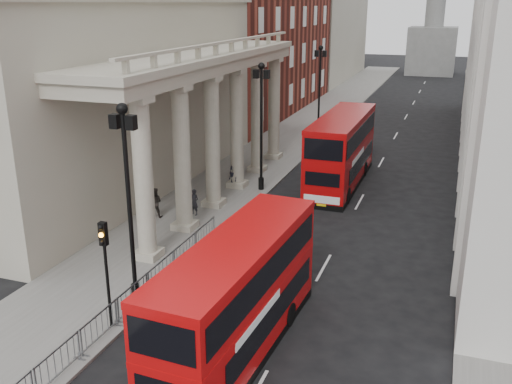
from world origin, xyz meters
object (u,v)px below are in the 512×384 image
object	(u,v)px
lamp_post_north	(320,86)
bus_near	(238,295)
pedestrian_b	(155,202)
pedestrian_c	(234,176)
lamp_post_south	(128,193)
pedestrian_a	(194,202)
lamp_post_mid	(261,118)
bus_far	(342,149)
traffic_light	(105,256)

from	to	relation	value
lamp_post_north	bus_near	size ratio (longest dim) A/B	0.82
pedestrian_b	pedestrian_c	bearing A→B (deg)	-121.35
lamp_post_south	lamp_post_north	world-z (taller)	same
pedestrian_a	pedestrian_c	distance (m)	5.65
pedestrian_b	pedestrian_c	distance (m)	7.09
lamp_post_south	lamp_post_mid	xyz separation A→B (m)	(0.00, 16.00, 0.00)
pedestrian_c	lamp_post_south	bearing A→B (deg)	-48.34
lamp_post_mid	pedestrian_b	xyz separation A→B (m)	(-4.11, -6.96, -3.91)
bus_far	lamp_post_mid	bearing A→B (deg)	-145.28
lamp_post_mid	bus_far	distance (m)	6.17
pedestrian_b	pedestrian_c	size ratio (longest dim) A/B	1.11
lamp_post_north	pedestrian_c	distance (m)	16.82
pedestrian_a	pedestrian_b	world-z (taller)	pedestrian_b
pedestrian_a	bus_far	bearing A→B (deg)	65.32
pedestrian_b	lamp_post_mid	bearing A→B (deg)	-133.54
lamp_post_mid	lamp_post_north	xyz separation A→B (m)	(0.00, 16.00, 0.00)
lamp_post_mid	pedestrian_a	size ratio (longest dim) A/B	5.36
pedestrian_c	traffic_light	bearing A→B (deg)	-48.78
lamp_post_mid	pedestrian_b	distance (m)	8.98
bus_far	pedestrian_a	world-z (taller)	bus_far
bus_near	lamp_post_north	bearing A→B (deg)	101.85
bus_near	bus_far	world-z (taller)	bus_far
lamp_post_north	pedestrian_a	bearing A→B (deg)	-95.50
lamp_post_mid	pedestrian_c	world-z (taller)	lamp_post_mid
lamp_post_south	pedestrian_a	xyz separation A→B (m)	(-2.11, 10.12, -4.02)
lamp_post_south	pedestrian_c	distance (m)	16.37
lamp_post_north	bus_far	xyz separation A→B (m)	(4.68, -12.78, -2.40)
lamp_post_south	bus_near	size ratio (longest dim) A/B	0.82
lamp_post_south	pedestrian_a	world-z (taller)	lamp_post_south
lamp_post_south	bus_near	world-z (taller)	lamp_post_south
pedestrian_a	pedestrian_b	distance (m)	2.28
lamp_post_north	pedestrian_a	distance (m)	22.34
lamp_post_mid	pedestrian_a	xyz separation A→B (m)	(-2.11, -5.88, -4.02)
lamp_post_mid	bus_far	xyz separation A→B (m)	(4.68, 3.22, -2.40)
lamp_post_south	pedestrian_b	distance (m)	10.67
lamp_post_north	pedestrian_a	xyz separation A→B (m)	(-2.11, -21.88, -4.02)
pedestrian_a	lamp_post_mid	bearing A→B (deg)	82.32
lamp_post_south	traffic_light	world-z (taller)	lamp_post_south
traffic_light	pedestrian_b	xyz separation A→B (m)	(-4.21, 11.06, -2.10)
bus_near	pedestrian_c	bearing A→B (deg)	115.17
lamp_post_mid	pedestrian_a	world-z (taller)	lamp_post_mid
traffic_light	pedestrian_b	world-z (taller)	traffic_light
pedestrian_c	pedestrian_a	bearing A→B (deg)	-57.47
pedestrian_b	bus_far	bearing A→B (deg)	-143.78
bus_far	pedestrian_b	distance (m)	13.53
bus_far	lamp_post_north	bearing A→B (deg)	110.30
traffic_light	pedestrian_a	distance (m)	12.53
traffic_light	bus_far	xyz separation A→B (m)	(4.58, 21.24, -0.59)
bus_near	pedestrian_b	bearing A→B (deg)	134.01
lamp_post_south	lamp_post_mid	distance (m)	16.00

